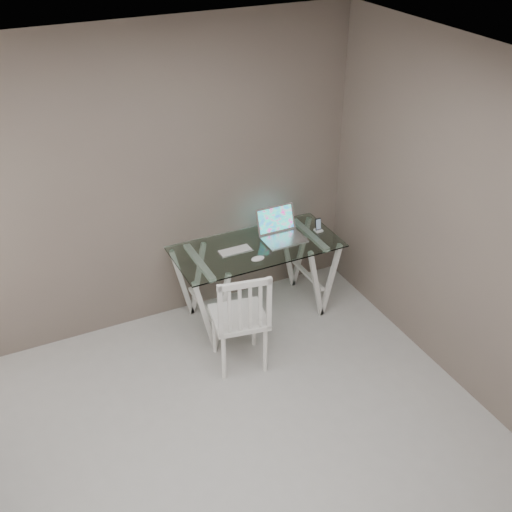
% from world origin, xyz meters
% --- Properties ---
extents(room, '(4.50, 4.52, 2.71)m').
position_xyz_m(room, '(-0.06, 0.02, 1.72)').
color(room, '#AAA7A3').
rests_on(room, ground).
extents(desk, '(1.50, 0.70, 0.75)m').
position_xyz_m(desk, '(0.92, 1.85, 0.38)').
color(desk, silver).
rests_on(desk, ground).
extents(chair, '(0.51, 0.51, 0.96)m').
position_xyz_m(chair, '(0.48, 1.22, 0.53)').
color(chair, white).
rests_on(chair, ground).
extents(laptop, '(0.38, 0.35, 0.26)m').
position_xyz_m(laptop, '(1.19, 1.90, 0.81)').
color(laptop, silver).
rests_on(laptop, desk).
extents(keyboard, '(0.30, 0.13, 0.01)m').
position_xyz_m(keyboard, '(0.71, 1.85, 0.75)').
color(keyboard, silver).
rests_on(keyboard, desk).
extents(mouse, '(0.12, 0.07, 0.04)m').
position_xyz_m(mouse, '(0.82, 1.62, 0.77)').
color(mouse, white).
rests_on(mouse, desk).
extents(phone_dock, '(0.07, 0.07, 0.13)m').
position_xyz_m(phone_dock, '(1.55, 1.84, 0.78)').
color(phone_dock, white).
rests_on(phone_dock, desk).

